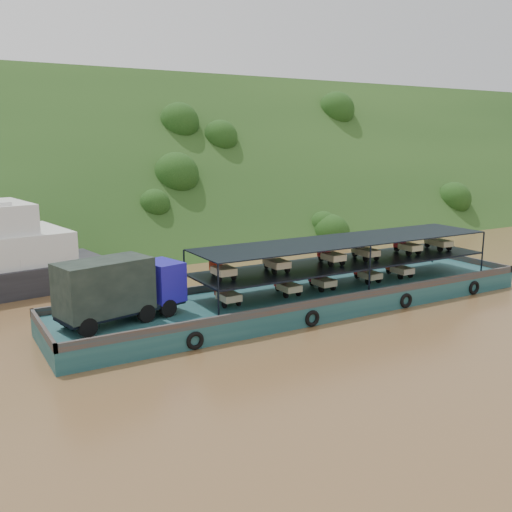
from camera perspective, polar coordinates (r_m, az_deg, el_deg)
ground at (r=40.87m, az=4.56°, el=-4.85°), size 160.00×160.00×0.00m
hillside at (r=72.67m, az=-11.82°, el=2.20°), size 140.00×39.60×39.60m
cargo_barge at (r=38.81m, az=3.10°, el=-3.82°), size 35.00×7.18×4.96m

